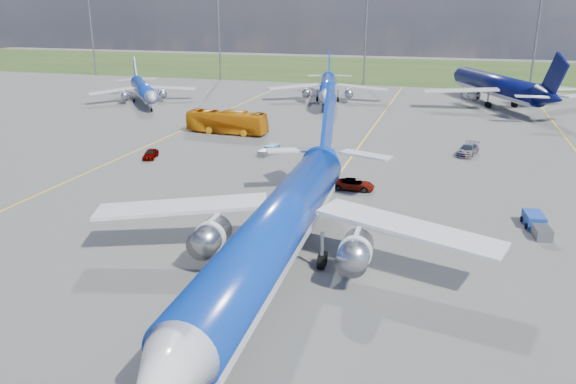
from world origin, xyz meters
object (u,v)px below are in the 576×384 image
(service_car_c, at_px, (468,150))
(baggage_tug_w, at_px, (537,224))
(apron_bus, at_px, (227,122))
(bg_jet_n, at_px, (494,105))
(main_airliner, at_px, (277,280))
(bg_jet_nw, at_px, (145,103))
(service_car_b, at_px, (354,184))
(service_car_a, at_px, (151,154))
(bg_jet_nnw, at_px, (327,103))
(baggage_tug_c, at_px, (269,150))

(service_car_c, relative_size, baggage_tug_w, 0.92)
(apron_bus, xyz_separation_m, baggage_tug_w, (42.87, -30.29, -1.28))
(bg_jet_n, height_order, baggage_tug_w, bg_jet_n)
(main_airliner, bearing_deg, bg_jet_nw, 124.70)
(apron_bus, distance_m, service_car_c, 37.28)
(service_car_b, bearing_deg, bg_jet_n, -16.09)
(bg_jet_nw, distance_m, bg_jet_n, 73.08)
(bg_jet_nw, xyz_separation_m, main_airliner, (50.99, -68.88, 0.00))
(apron_bus, distance_m, service_car_b, 33.95)
(apron_bus, bearing_deg, bg_jet_nw, 54.74)
(main_airliner, bearing_deg, service_car_a, 131.15)
(bg_jet_nw, distance_m, baggage_tug_w, 88.28)
(bg_jet_nnw, bearing_deg, service_car_b, -86.06)
(bg_jet_nnw, xyz_separation_m, main_airliner, (14.04, -80.29, 0.00))
(bg_jet_nw, height_order, apron_bus, bg_jet_nw)
(bg_jet_nw, distance_m, bg_jet_nnw, 38.67)
(bg_jet_n, bearing_deg, service_car_c, 58.59)
(bg_jet_nw, height_order, bg_jet_nnw, bg_jet_nnw)
(bg_jet_nw, height_order, bg_jet_n, bg_jet_n)
(bg_jet_n, xyz_separation_m, main_airliner, (-19.72, -87.33, 0.00))
(main_airliner, relative_size, service_car_a, 12.24)
(service_car_b, distance_m, baggage_tug_w, 19.47)
(bg_jet_nw, distance_m, baggage_tug_c, 50.68)
(bg_jet_nnw, height_order, service_car_a, bg_jet_nnw)
(service_car_a, xyz_separation_m, service_car_c, (41.04, 13.92, 0.12))
(main_airliner, relative_size, service_car_c, 8.74)
(service_car_c, height_order, baggage_tug_c, service_car_c)
(apron_bus, bearing_deg, bg_jet_n, -42.85)
(main_airliner, relative_size, service_car_b, 9.95)
(bg_jet_nnw, relative_size, service_car_c, 6.90)
(bg_jet_n, distance_m, main_airliner, 89.53)
(baggage_tug_w, bearing_deg, service_car_c, 94.79)
(bg_jet_nw, distance_m, apron_bus, 35.87)
(main_airliner, relative_size, baggage_tug_c, 9.87)
(service_car_b, distance_m, baggage_tug_c, 19.02)
(main_airliner, bearing_deg, bg_jet_nnw, 98.11)
(bg_jet_nnw, height_order, bg_jet_n, bg_jet_n)
(apron_bus, distance_m, service_car_a, 17.98)
(bg_jet_nnw, xyz_separation_m, apron_bus, (-9.00, -33.82, 1.86))
(bg_jet_n, height_order, service_car_c, bg_jet_n)
(bg_jet_nw, distance_m, service_car_c, 70.04)
(main_airliner, relative_size, apron_bus, 3.41)
(bg_jet_nnw, bearing_deg, apron_bus, -116.38)
(service_car_b, relative_size, service_car_c, 0.88)
(bg_jet_nnw, distance_m, baggage_tug_c, 44.35)
(service_car_c, bearing_deg, bg_jet_nnw, 141.94)
(bg_jet_nnw, bearing_deg, baggage_tug_w, -73.62)
(service_car_b, bearing_deg, bg_jet_nw, 48.72)
(bg_jet_nnw, distance_m, apron_bus, 35.05)
(service_car_a, bearing_deg, baggage_tug_c, 12.37)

